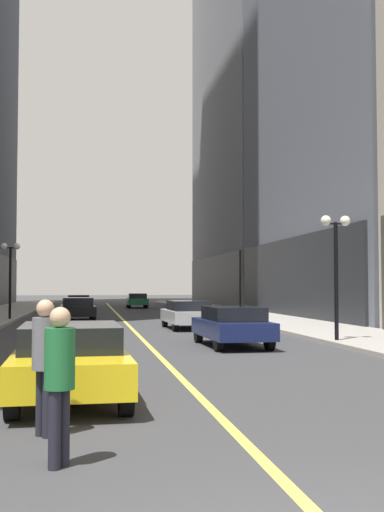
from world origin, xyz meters
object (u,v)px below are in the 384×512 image
object	(u,v)px
car_yellow	(70,359)
pedestrian_in_green_parka	(60,373)
pedestrian_in_grey_suit	(45,356)
street_lamp_right_mid	(336,249)
car_navy	(232,325)
car_black	(78,308)
car_silver	(187,314)
car_green	(137,300)
car_grey	(79,303)
street_lamp_left_far	(10,264)

from	to	relation	value
car_yellow	pedestrian_in_green_parka	distance (m)	4.20
pedestrian_in_green_parka	pedestrian_in_grey_suit	size ratio (longest dim) A/B	0.97
street_lamp_right_mid	car_navy	bearing A→B (deg)	-177.21
car_black	car_silver	bearing A→B (deg)	-57.82
car_navy	street_lamp_right_mid	size ratio (longest dim) A/B	1.02
car_black	car_green	distance (m)	21.14
car_grey	street_lamp_left_far	size ratio (longest dim) A/B	1.01
car_grey	street_lamp_right_mid	bearing A→B (deg)	-71.67
pedestrian_in_green_parka	car_silver	bearing A→B (deg)	77.65
car_navy	car_silver	xyz separation A→B (m)	(-0.16, 8.65, -0.00)
pedestrian_in_grey_suit	car_navy	bearing A→B (deg)	66.18
pedestrian_in_grey_suit	street_lamp_left_far	size ratio (longest dim) A/B	0.41
car_yellow	pedestrian_in_green_parka	world-z (taller)	pedestrian_in_green_parka
street_lamp_right_mid	pedestrian_in_green_parka	bearing A→B (deg)	-122.64
street_lamp_right_mid	car_grey	bearing A→B (deg)	108.33
car_grey	pedestrian_in_grey_suit	size ratio (longest dim) A/B	2.45
car_navy	car_yellow	bearing A→B (deg)	-118.44
car_yellow	car_green	bearing A→B (deg)	84.34
car_silver	pedestrian_in_grey_suit	xyz separation A→B (m)	(-5.09, -20.55, 0.35)
car_black	car_navy	bearing A→B (deg)	-72.46
car_grey	pedestrian_in_green_parka	bearing A→B (deg)	-89.39
car_silver	street_lamp_right_mid	world-z (taller)	street_lamp_right_mid
car_green	car_black	bearing A→B (deg)	-103.56
pedestrian_in_grey_suit	street_lamp_right_mid	world-z (taller)	street_lamp_right_mid
car_grey	pedestrian_in_grey_suit	bearing A→B (deg)	-89.75
car_black	car_grey	distance (m)	10.90
car_navy	car_green	bearing A→B (deg)	90.57
car_silver	car_grey	bearing A→B (deg)	105.40
car_navy	street_lamp_left_far	world-z (taller)	street_lamp_left_far
car_yellow	car_grey	size ratio (longest dim) A/B	0.96
car_silver	street_lamp_left_far	bearing A→B (deg)	138.64
car_green	pedestrian_in_grey_suit	size ratio (longest dim) A/B	2.52
car_yellow	pedestrian_in_grey_suit	world-z (taller)	pedestrian_in_grey_suit
car_green	pedestrian_in_green_parka	bearing A→B (deg)	-95.19
car_grey	street_lamp_right_mid	size ratio (longest dim) A/B	1.01
car_navy	car_green	world-z (taller)	same
car_yellow	street_lamp_left_far	distance (m)	26.18
street_lamp_left_far	street_lamp_right_mid	world-z (taller)	same
pedestrian_in_green_parka	street_lamp_left_far	xyz separation A→B (m)	(-4.10, 29.92, 2.22)
car_green	pedestrian_in_green_parka	xyz separation A→B (m)	(-4.62, -50.82, 0.32)
car_silver	street_lamp_right_mid	size ratio (longest dim) A/B	1.01
car_navy	car_silver	bearing A→B (deg)	91.09
car_grey	street_lamp_left_far	distance (m)	12.10
car_green	pedestrian_in_grey_suit	world-z (taller)	pedestrian_in_grey_suit
car_navy	pedestrian_in_green_parka	size ratio (longest dim) A/B	2.55
car_grey	pedestrian_in_green_parka	xyz separation A→B (m)	(0.44, -41.17, 0.32)
car_silver	car_grey	world-z (taller)	same
car_green	street_lamp_right_mid	xyz separation A→B (m)	(4.08, -37.23, 2.54)
pedestrian_in_grey_suit	car_yellow	bearing A→B (deg)	84.43
street_lamp_left_far	street_lamp_right_mid	bearing A→B (deg)	-51.91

